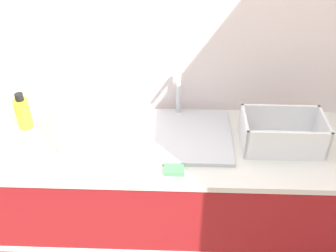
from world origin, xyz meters
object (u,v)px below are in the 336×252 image
(paper_towel_roll, at_px, (67,129))
(bottle_yellow, at_px, (23,113))
(dish_rack, at_px, (282,135))
(sink, at_px, (178,133))

(paper_towel_roll, bearing_deg, bottle_yellow, 146.68)
(dish_rack, bearing_deg, bottle_yellow, 175.25)
(paper_towel_roll, bearing_deg, sink, 13.92)
(sink, height_order, paper_towel_roll, sink)
(paper_towel_roll, relative_size, dish_rack, 0.65)
(paper_towel_roll, height_order, dish_rack, paper_towel_roll)
(sink, relative_size, bottle_yellow, 2.67)
(paper_towel_roll, bearing_deg, dish_rack, 4.13)
(paper_towel_roll, height_order, bottle_yellow, paper_towel_roll)
(sink, relative_size, paper_towel_roll, 2.14)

